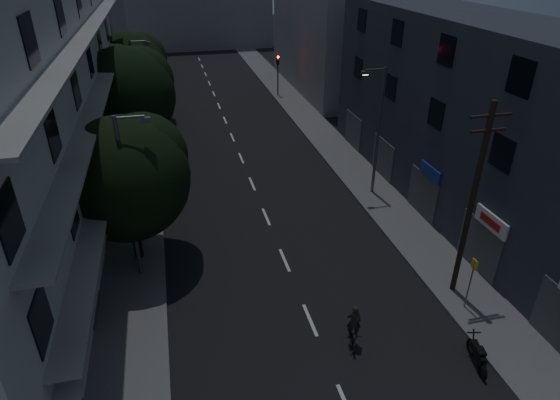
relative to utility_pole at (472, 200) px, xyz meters
name	(u,v)px	position (x,y,z in m)	size (l,w,h in m)	color
ground	(240,155)	(-7.02, 18.24, -4.87)	(160.00, 160.00, 0.00)	black
sidewalk_left	(139,164)	(-14.52, 18.24, -4.79)	(3.00, 90.00, 0.15)	#565659
sidewalk_right	(332,146)	(0.48, 18.24, -4.79)	(3.00, 90.00, 0.15)	#565659
lane_markings	(229,128)	(-7.02, 24.49, -4.86)	(0.15, 60.50, 0.01)	beige
building_left	(28,105)	(-19.00, 11.24, 2.13)	(7.00, 36.00, 14.00)	#B4B5AF
building_right	(477,121)	(4.97, 7.24, 0.63)	(6.19, 28.00, 11.00)	#282C37
building_far_left	(89,12)	(-19.02, 41.24, 3.13)	(6.00, 20.00, 16.00)	slate
building_far_right	(323,27)	(4.98, 35.24, 1.63)	(6.00, 20.00, 13.00)	slate
building_far_end	(191,13)	(-7.02, 63.24, 0.13)	(24.00, 8.00, 10.00)	slate
tree_near	(127,174)	(-14.20, 6.25, -0.06)	(6.03, 6.03, 7.44)	black
tree_mid	(127,92)	(-14.63, 18.75, 0.44)	(6.71, 6.71, 8.26)	black
tree_far	(132,67)	(-14.64, 28.03, 0.13)	(6.26, 6.26, 7.74)	black
traffic_signal_far_right	(278,67)	(-0.45, 33.12, -1.77)	(0.28, 0.37, 4.10)	black
traffic_signal_far_left	(148,75)	(-13.62, 33.02, -1.77)	(0.28, 0.37, 4.10)	black
street_lamp_left_near	(130,192)	(-14.03, 4.66, -0.27)	(1.51, 0.25, 8.00)	#5C5D64
street_lamp_right	(377,127)	(0.20, 10.02, -0.27)	(1.51, 0.25, 8.00)	#505257
street_lamp_left_far	(138,88)	(-14.07, 22.32, -0.27)	(1.51, 0.25, 8.00)	#505357
utility_pole	(472,200)	(0.00, 0.00, 0.00)	(1.80, 0.24, 9.00)	black
bus_stop_sign	(472,275)	(-0.16, -1.22, -2.98)	(0.06, 0.35, 2.52)	#595B60
motorcycle	(477,355)	(-1.51, -4.09, -4.40)	(0.66, 1.83, 1.19)	black
cyclist	(353,331)	(-5.77, -1.96, -4.20)	(0.91, 1.65, 1.99)	black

